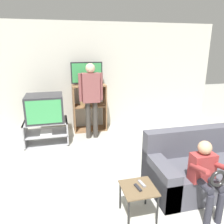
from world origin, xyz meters
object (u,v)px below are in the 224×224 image
television_main (45,108)px  person_standing_adult (91,94)px  snack_table (138,192)px  remote_control_black (138,188)px  remote_control_white (142,184)px  person_seated_child (206,173)px  tv_stand (47,132)px  media_shelf (90,107)px  television_flat (87,74)px  couch (210,167)px

television_main → person_standing_adult: person_standing_adult is taller
snack_table → person_standing_adult: bearing=94.0°
snack_table → remote_control_black: remote_control_black is taller
television_main → person_standing_adult: 1.02m
remote_control_white → person_seated_child: bearing=-21.7°
tv_stand → media_shelf: 1.21m
television_flat → remote_control_black: bearing=-86.7°
television_main → tv_stand: bearing=-108.9°
snack_table → television_main: bearing=114.8°
tv_stand → couch: size_ratio=0.47×
television_main → television_flat: 1.28m
tv_stand → television_flat: (0.99, 0.56, 1.15)m
media_shelf → television_flat: television_flat is taller
remote_control_white → tv_stand: bearing=106.7°
television_flat → person_standing_adult: size_ratio=0.44×
person_standing_adult → television_main: bearing=-178.2°
couch → person_seated_child: bearing=-133.5°
media_shelf → remote_control_white: media_shelf is taller
person_seated_child → person_standing_adult: bearing=110.6°
television_main → remote_control_white: 2.80m
media_shelf → person_seated_child: media_shelf is taller
media_shelf → remote_control_black: size_ratio=7.97×
couch → person_seated_child: 0.74m
tv_stand → couch: 3.27m
media_shelf → couch: (1.45, -2.68, -0.31)m
tv_stand → television_main: (0.01, 0.02, 0.54)m
media_shelf → television_flat: 0.82m
tv_stand → television_flat: bearing=29.5°
television_main → remote_control_black: bearing=-65.6°
tv_stand → couch: bearing=-40.7°
television_flat → remote_control_white: 3.19m
person_standing_adult → snack_table: bearing=-86.0°
remote_control_black → person_standing_adult: (-0.17, 2.58, 0.61)m
tv_stand → television_main: bearing=71.1°
media_shelf → person_seated_child: size_ratio=1.23×
tv_stand → remote_control_white: (1.24, -2.47, 0.17)m
television_flat → snack_table: bearing=-86.4°
person_standing_adult → couch: bearing=-55.9°
television_main → couch: size_ratio=0.39×
remote_control_black → person_standing_adult: bearing=84.0°
media_shelf → remote_control_black: 3.09m
couch → media_shelf: bearing=118.5°
television_flat → person_seated_child: bearing=-72.2°
remote_control_black → person_standing_adult: person_standing_adult is taller
couch → television_main: bearing=139.0°
television_flat → snack_table: (0.19, -3.08, -1.05)m
tv_stand → person_standing_adult: size_ratio=0.53×
media_shelf → person_seated_child: 3.33m
media_shelf → snack_table: bearing=-87.1°
snack_table → person_standing_adult: 2.66m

